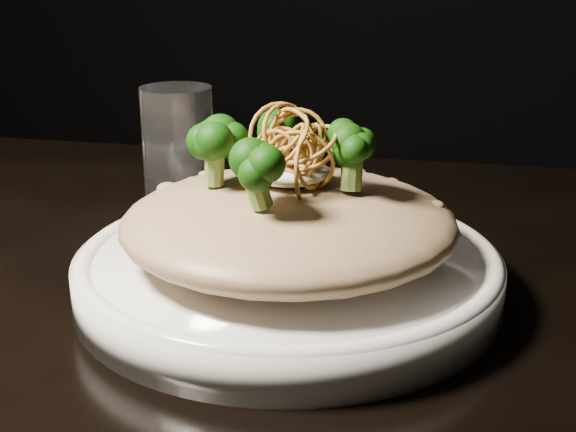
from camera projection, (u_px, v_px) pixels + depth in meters
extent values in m
cube|color=black|center=(181.00, 338.00, 0.52)|extent=(1.10, 0.80, 0.04)
cylinder|color=white|center=(288.00, 274.00, 0.53)|extent=(0.28, 0.28, 0.03)
ellipsoid|color=brown|center=(289.00, 222.00, 0.51)|extent=(0.22, 0.22, 0.05)
ellipsoid|color=white|center=(289.00, 172.00, 0.51)|extent=(0.05, 0.05, 0.01)
cylinder|color=white|center=(178.00, 150.00, 0.68)|extent=(0.08, 0.08, 0.11)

